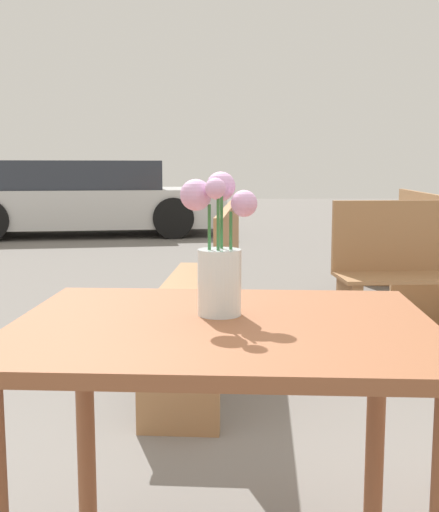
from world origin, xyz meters
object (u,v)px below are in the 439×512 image
at_px(bench_near, 211,284).
at_px(parked_car, 84,199).
at_px(flower_vase, 219,257).
at_px(bench_far, 406,243).
at_px(table_front, 223,368).

height_order(bench_near, parked_car, parked_car).
relative_size(flower_vase, bench_far, 0.20).
bearing_deg(bench_far, parked_car, 121.98).
xyz_separation_m(bench_far, parked_car, (-3.27, 5.24, 0.09)).
height_order(flower_vase, bench_near, flower_vase).
relative_size(flower_vase, parked_car, 0.07).
relative_size(table_front, bench_far, 0.62).
distance_m(flower_vase, bench_far, 3.75).
relative_size(bench_near, bench_far, 1.02).
bearing_deg(parked_car, flower_vase, -78.99).
xyz_separation_m(table_front, bench_far, (1.59, 3.44, -0.14)).
xyz_separation_m(table_front, parked_car, (-1.68, 8.68, -0.05)).
bearing_deg(flower_vase, bench_near, 88.53).
bearing_deg(bench_near, table_front, -91.17).
xyz_separation_m(flower_vase, bench_near, (0.04, 1.70, -0.37)).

